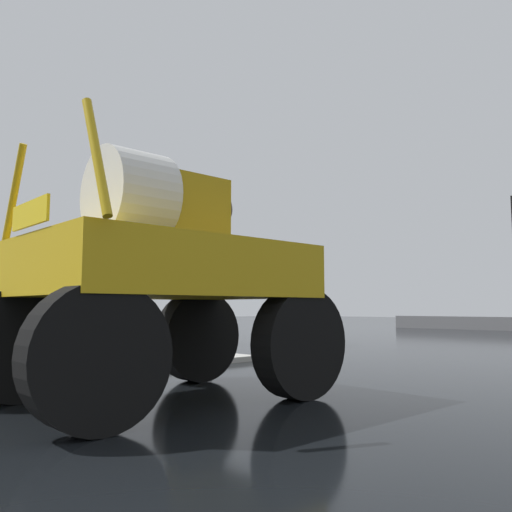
{
  "coord_description": "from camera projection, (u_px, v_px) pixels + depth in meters",
  "views": [
    {
      "loc": [
        7.21,
        1.82,
        1.51
      ],
      "look_at": [
        0.42,
        8.64,
        2.47
      ],
      "focal_mm": 36.46,
      "sensor_mm": 36.0,
      "label": 1
    }
  ],
  "objects": [
    {
      "name": "median_island",
      "position": [
        59.0,
        373.0,
        11.47
      ],
      "size": [
        1.44,
        11.09,
        0.15
      ],
      "primitive_type": "cube",
      "color": "#B2AFA8",
      "rests_on": "ground"
    },
    {
      "name": "ground_plane",
      "position": [
        456.0,
        356.0,
        16.32
      ],
      "size": [
        120.0,
        120.0,
        0.0
      ],
      "primitive_type": "plane",
      "color": "black"
    },
    {
      "name": "bare_tree_left",
      "position": [
        204.0,
        214.0,
        22.2
      ],
      "size": [
        2.45,
        2.45,
        6.75
      ],
      "color": "#473828",
      "rests_on": "ground"
    },
    {
      "name": "traffic_signal_near_left",
      "position": [
        215.0,
        265.0,
        16.43
      ],
      "size": [
        0.24,
        0.54,
        3.91
      ],
      "color": "gray",
      "rests_on": "ground"
    },
    {
      "name": "oversize_sprayer",
      "position": [
        161.0,
        279.0,
        8.62
      ],
      "size": [
        3.84,
        5.58,
        4.19
      ],
      "rotation": [
        0.0,
        0.0,
        1.53
      ],
      "color": "black",
      "rests_on": "ground"
    }
  ]
}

